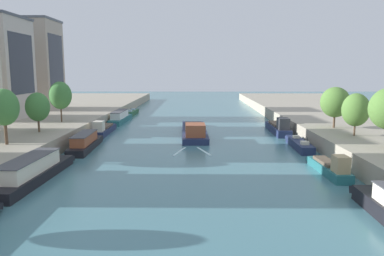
# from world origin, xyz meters

# --- Properties ---
(quay_left) EXTENTS (36.00, 170.00, 2.53)m
(quay_left) POSITION_xyz_m (-36.74, 55.00, 1.26)
(quay_left) COLOR #A89E89
(quay_left) RESTS_ON ground
(quay_right) EXTENTS (36.00, 170.00, 2.53)m
(quay_right) POSITION_xyz_m (36.74, 55.00, 1.26)
(quay_right) COLOR #A89E89
(quay_right) RESTS_ON ground
(barge_midriver) EXTENTS (5.14, 22.90, 3.02)m
(barge_midriver) POSITION_xyz_m (0.41, 52.38, 0.88)
(barge_midriver) COLOR #1E284C
(barge_midriver) RESTS_ON ground
(wake_behind_barge) EXTENTS (5.60, 5.98, 0.03)m
(wake_behind_barge) POSITION_xyz_m (0.10, 38.29, 0.01)
(wake_behind_barge) COLOR silver
(wake_behind_barge) RESTS_ON ground
(moored_boat_left_gap_after) EXTENTS (3.63, 16.62, 2.81)m
(moored_boat_left_gap_after) POSITION_xyz_m (-17.00, 22.83, 1.17)
(moored_boat_left_gap_after) COLOR black
(moored_boat_left_gap_after) RESTS_ON ground
(moored_boat_left_lone) EXTENTS (3.12, 13.57, 2.55)m
(moored_boat_left_lone) POSITION_xyz_m (-16.20, 39.63, 1.07)
(moored_boat_left_lone) COLOR black
(moored_boat_left_lone) RESTS_ON ground
(moored_boat_left_midway) EXTENTS (2.55, 12.74, 2.95)m
(moored_boat_left_midway) POSITION_xyz_m (-16.87, 53.68, 0.88)
(moored_boat_left_midway) COLOR #1E284C
(moored_boat_left_midway) RESTS_ON ground
(moored_boat_left_far) EXTENTS (2.94, 15.70, 2.72)m
(moored_boat_left_far) POSITION_xyz_m (-17.03, 70.26, 1.13)
(moored_boat_left_far) COLOR #23666B
(moored_boat_left_far) RESTS_ON ground
(moored_boat_left_near) EXTENTS (2.19, 10.33, 2.18)m
(moored_boat_left_near) POSITION_xyz_m (-16.85, 85.51, 0.58)
(moored_boat_left_near) COLOR #235633
(moored_boat_left_near) RESTS_ON ground
(moored_boat_right_near) EXTENTS (2.26, 10.38, 2.84)m
(moored_boat_right_near) POSITION_xyz_m (16.30, 26.04, 0.84)
(moored_boat_right_near) COLOR #23666B
(moored_boat_right_near) RESTS_ON ground
(moored_boat_right_far) EXTENTS (2.29, 11.64, 2.29)m
(moored_boat_right_far) POSITION_xyz_m (16.79, 40.92, 0.63)
(moored_boat_right_far) COLOR #1E284C
(moored_boat_right_far) RESTS_ON ground
(moored_boat_right_second) EXTENTS (2.78, 14.70, 3.41)m
(moored_boat_right_second) POSITION_xyz_m (16.67, 55.34, 1.02)
(moored_boat_right_second) COLOR #1E284C
(moored_boat_right_second) RESTS_ON ground
(tree_left_distant) EXTENTS (3.69, 3.69, 7.16)m
(tree_left_distant) POSITION_xyz_m (-23.64, 30.64, 7.31)
(tree_left_distant) COLOR brown
(tree_left_distant) RESTS_ON quay_left
(tree_left_far) EXTENTS (3.62, 3.62, 6.11)m
(tree_left_far) POSITION_xyz_m (-23.58, 40.54, 6.42)
(tree_left_far) COLOR brown
(tree_left_far) RESTS_ON quay_left
(tree_left_third) EXTENTS (4.07, 4.07, 7.43)m
(tree_left_third) POSITION_xyz_m (-24.20, 52.06, 7.42)
(tree_left_third) COLOR brown
(tree_left_third) RESTS_ON quay_left
(tree_right_midway) EXTENTS (3.92, 3.92, 6.19)m
(tree_right_midway) POSITION_xyz_m (23.85, 37.73, 6.31)
(tree_right_midway) COLOR brown
(tree_right_midway) RESTS_ON quay_right
(tree_right_end_of_row) EXTENTS (4.77, 4.77, 6.76)m
(tree_right_end_of_row) POSITION_xyz_m (23.68, 45.42, 6.78)
(tree_right_end_of_row) COLOR brown
(tree_right_end_of_row) RESTS_ON quay_right
(building_left_corner) EXTENTS (10.67, 11.54, 21.69)m
(building_left_corner) POSITION_xyz_m (-38.44, 75.37, 13.39)
(building_left_corner) COLOR #A89989
(building_left_corner) RESTS_ON quay_left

